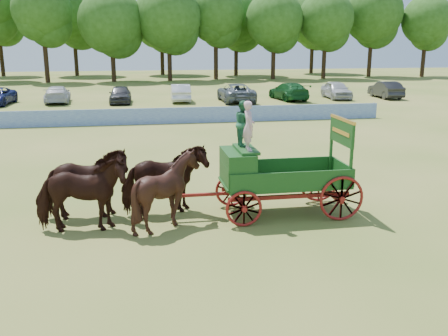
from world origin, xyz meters
TOP-DOWN VIEW (x-y plane):
  - ground at (0.00, 0.00)m, footprint 160.00×160.00m
  - horse_lead_left at (-6.33, -0.87)m, footprint 2.64×1.25m
  - horse_lead_right at (-6.33, 0.23)m, footprint 2.66×1.31m
  - horse_wheel_left at (-3.93, -0.87)m, footprint 2.13×1.93m
  - horse_wheel_right at (-3.93, 0.23)m, footprint 2.78×1.64m
  - farm_dray at (-0.94, -0.31)m, footprint 6.00×2.00m
  - sponsor_banner at (-1.00, 18.00)m, footprint 26.00×0.08m
  - parked_cars at (-2.30, 29.90)m, footprint 46.62×7.55m
  - treeline at (-2.91, 60.33)m, footprint 89.60×22.15m

SIDE VIEW (x-z plane):
  - ground at x=0.00m, z-range 0.00..0.00m
  - sponsor_banner at x=-1.00m, z-range 0.00..1.05m
  - parked_cars at x=-2.30m, z-range -0.04..1.59m
  - horse_lead_left at x=-6.33m, z-range 0.00..2.20m
  - horse_lead_right at x=-6.33m, z-range 0.00..2.20m
  - horse_wheel_right at x=-3.93m, z-range 0.00..2.20m
  - horse_wheel_left at x=-3.93m, z-range 0.00..2.21m
  - farm_dray at x=-0.94m, z-range -0.25..3.36m
  - treeline at x=-2.91m, z-range 1.46..16.64m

